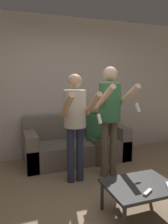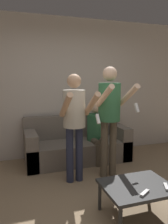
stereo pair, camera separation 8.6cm
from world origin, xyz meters
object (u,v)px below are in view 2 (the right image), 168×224
couch (77,145)px  person_standing_left (75,116)px  person_standing_right (110,109)px  remote_near (145,193)px  person_seated (96,130)px  coffee_table (137,189)px  remote_far (166,187)px

couch → person_standing_left: size_ratio=1.19×
couch → person_standing_right: (0.28, -0.84, 0.80)m
person_standing_left → remote_near: person_standing_left is taller
person_standing_right → person_seated: 0.84m
couch → coffee_table: (0.14, -1.88, 0.06)m
person_seated → coffee_table: 1.76m
remote_far → person_standing_right: bearing=95.8°
person_standing_left → person_standing_right: (0.56, 0.00, 0.08)m
person_seated → coffee_table: person_seated is taller
coffee_table → remote_far: remote_far is taller
coffee_table → remote_far: size_ratio=5.09×
person_standing_right → person_seated: size_ratio=1.55×
couch → remote_far: size_ratio=12.82×
coffee_table → remote_far: (0.26, -0.15, 0.05)m
couch → coffee_table: 1.89m
coffee_table → remote_far: 0.31m
couch → remote_far: (0.40, -2.03, 0.11)m
person_seated → remote_near: person_seated is taller
person_seated → remote_far: size_ratio=7.42×
couch → remote_near: (0.11, -2.07, 0.11)m
couch → person_seated: person_seated is taller
person_standing_left → remote_far: person_standing_left is taller
remote_near → coffee_table: bearing=79.9°
person_standing_left → person_standing_right: bearing=0.2°
coffee_table → remote_near: size_ratio=5.15×
person_standing_left → couch: bearing=71.7°
remote_near → person_standing_right: bearing=82.1°
couch → person_standing_left: (-0.28, -0.84, 0.72)m
couch → person_standing_right: person_standing_right is taller
person_standing_right → remote_far: 1.38m
person_standing_right → coffee_table: size_ratio=2.27×
person_seated → person_standing_left: bearing=-131.7°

